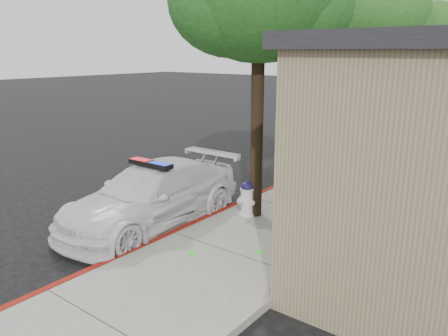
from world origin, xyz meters
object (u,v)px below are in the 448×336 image
(fire_hydrant, at_px, (247,198))
(street_tree_far, at_px, (432,36))
(police_car, at_px, (152,195))
(street_tree_mid, at_px, (380,18))

(fire_hydrant, xyz_separation_m, street_tree_far, (0.55, 13.42, 4.07))
(police_car, bearing_deg, fire_hydrant, 41.16)
(fire_hydrant, relative_size, street_tree_far, 0.14)
(street_tree_mid, xyz_separation_m, street_tree_far, (0.60, 5.15, -0.48))
(police_car, relative_size, fire_hydrant, 5.74)
(street_tree_mid, bearing_deg, police_car, -99.35)
(police_car, xyz_separation_m, fire_hydrant, (1.66, 1.50, -0.13))
(street_tree_far, bearing_deg, police_car, -98.43)
(police_car, distance_m, street_tree_far, 15.59)
(police_car, distance_m, fire_hydrant, 2.24)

